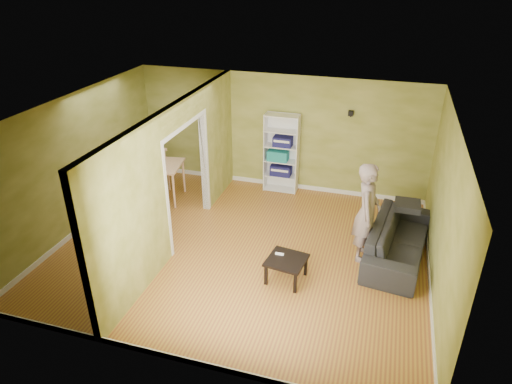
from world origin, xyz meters
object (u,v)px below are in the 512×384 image
bookshelf (282,153)px  chair_far (163,166)px  chair_near (142,187)px  chair_left (124,176)px  sofa (399,235)px  coffee_table (286,262)px  person (368,204)px  dining_table (151,167)px

bookshelf → chair_far: bearing=-165.7°
chair_near → chair_far: chair_far is taller
chair_left → chair_near: chair_near is taller
sofa → coffee_table: 2.13m
chair_left → chair_near: (0.76, -0.56, 0.08)m
person → chair_near: bearing=86.0°
person → bookshelf: person is taller
bookshelf → dining_table: (-2.60, -1.25, -0.15)m
chair_near → bookshelf: bearing=24.9°
chair_far → coffee_table: bearing=134.2°
bookshelf → dining_table: size_ratio=1.36×
person → coffee_table: (-1.14, -1.04, -0.71)m
dining_table → person: bearing=-11.7°
chair_left → chair_near: size_ratio=0.84×
sofa → dining_table: 5.28m
bookshelf → chair_far: size_ratio=1.72×
person → chair_left: bearing=80.9°
person → sofa: bearing=-70.5°
bookshelf → chair_far: 2.73m
sofa → chair_near: (-5.16, 0.24, 0.08)m
coffee_table → chair_near: chair_near is taller
chair_left → dining_table: bearing=88.7°
bookshelf → chair_near: bearing=-145.2°
coffee_table → person: bearing=42.3°
sofa → chair_far: chair_far is taller
coffee_table → chair_left: bearing=154.2°
chair_near → person: bearing=-15.3°
coffee_table → chair_far: chair_far is taller
coffee_table → dining_table: dining_table is taller
sofa → chair_near: bearing=95.0°
bookshelf → coffee_table: size_ratio=2.96×
bookshelf → coffee_table: bookshelf is taller
person → chair_left: size_ratio=2.42×
person → coffee_table: 1.70m
sofa → dining_table: (-5.22, 0.77, 0.31)m
chair_near → chair_far: 1.11m
person → dining_table: (-4.63, 0.96, -0.31)m
dining_table → chair_left: 0.78m
sofa → dining_table: bearing=89.3°
chair_far → bookshelf: bearing=-175.2°
coffee_table → chair_near: (-3.43, 1.47, 0.17)m
bookshelf → chair_left: 3.56m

